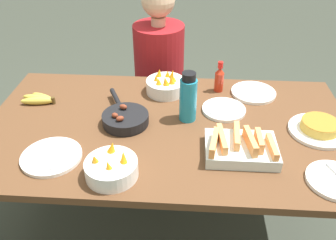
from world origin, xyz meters
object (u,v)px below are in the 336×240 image
object	(u,v)px
frittata_plate_center	(319,128)
hot_sauce_bottle	(219,78)
fruit_bowl_mango	(166,85)
fruit_bowl_citrus	(111,168)
person_figure	(159,89)
melon_tray	(241,147)
skillet	(125,118)
empty_plate_far_left	(253,93)
water_bottle	(188,98)
banana_bunch	(40,99)
empty_plate_near_front	(52,157)
empty_plate_mid_edge	(224,110)
empty_plate_far_right	(336,180)

from	to	relation	value
frittata_plate_center	hot_sauce_bottle	size ratio (longest dim) A/B	1.58
fruit_bowl_mango	fruit_bowl_citrus	distance (m)	0.67
fruit_bowl_mango	person_figure	world-z (taller)	person_figure
fruit_bowl_mango	melon_tray	bearing A→B (deg)	-55.08
skillet	frittata_plate_center	world-z (taller)	skillet
hot_sauce_bottle	empty_plate_far_left	bearing A→B (deg)	-7.35
water_bottle	banana_bunch	bearing A→B (deg)	172.49
empty_plate_near_front	person_figure	bearing A→B (deg)	70.72
skillet	empty_plate_mid_edge	distance (m)	0.48
empty_plate_far_left	hot_sauce_bottle	xyz separation A→B (m)	(-0.18, 0.02, 0.06)
skillet	empty_plate_mid_edge	xyz separation A→B (m)	(0.46, 0.13, -0.02)
melon_tray	empty_plate_mid_edge	xyz separation A→B (m)	(-0.05, 0.32, -0.03)
fruit_bowl_mango	water_bottle	distance (m)	0.28
frittata_plate_center	person_figure	bearing A→B (deg)	136.30
water_bottle	melon_tray	bearing A→B (deg)	-48.01
empty_plate_mid_edge	skillet	bearing A→B (deg)	-163.98
banana_bunch	fruit_bowl_mango	size ratio (longest dim) A/B	0.90
empty_plate_near_front	hot_sauce_bottle	size ratio (longest dim) A/B	1.46
skillet	water_bottle	distance (m)	0.31
empty_plate_far_left	water_bottle	size ratio (longest dim) A/B	0.96
frittata_plate_center	water_bottle	distance (m)	0.60
empty_plate_near_front	water_bottle	size ratio (longest dim) A/B	1.02
empty_plate_far_left	water_bottle	bearing A→B (deg)	-143.38
empty_plate_far_right	fruit_bowl_citrus	bearing A→B (deg)	-178.76
water_bottle	hot_sauce_bottle	bearing A→B (deg)	60.18
empty_plate_far_left	empty_plate_mid_edge	world-z (taller)	same
frittata_plate_center	empty_plate_near_front	distance (m)	1.17
fruit_bowl_citrus	water_bottle	size ratio (longest dim) A/B	0.84
empty_plate_near_front	empty_plate_mid_edge	world-z (taller)	same
banana_bunch	empty_plate_far_right	size ratio (longest dim) A/B	0.84
empty_plate_far_right	empty_plate_mid_edge	bearing A→B (deg)	129.71
hot_sauce_bottle	person_figure	xyz separation A→B (m)	(-0.35, 0.40, -0.30)
melon_tray	skillet	world-z (taller)	melon_tray
empty_plate_mid_edge	empty_plate_far_right	bearing A→B (deg)	-50.29
fruit_bowl_citrus	person_figure	distance (m)	1.12
fruit_bowl_mango	person_figure	distance (m)	0.52
skillet	empty_plate_mid_edge	bearing A→B (deg)	-98.44
empty_plate_near_front	hot_sauce_bottle	xyz separation A→B (m)	(0.71, 0.60, 0.06)
water_bottle	hot_sauce_bottle	distance (m)	0.32
empty_plate_mid_edge	fruit_bowl_mango	xyz separation A→B (m)	(-0.30, 0.17, 0.03)
frittata_plate_center	empty_plate_far_left	distance (m)	0.41
banana_bunch	empty_plate_far_left	bearing A→B (deg)	8.13
empty_plate_far_left	hot_sauce_bottle	bearing A→B (deg)	172.65
empty_plate_near_front	fruit_bowl_mango	size ratio (longest dim) A/B	1.20
empty_plate_near_front	fruit_bowl_mango	world-z (taller)	fruit_bowl_mango
melon_tray	person_figure	world-z (taller)	person_figure
empty_plate_near_front	water_bottle	distance (m)	0.64
skillet	frittata_plate_center	xyz separation A→B (m)	(0.88, -0.01, -0.00)
banana_bunch	fruit_bowl_mango	bearing A→B (deg)	12.96
empty_plate_near_front	hot_sauce_bottle	world-z (taller)	hot_sauce_bottle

